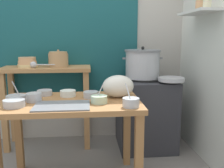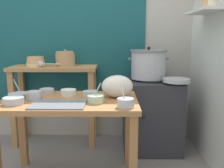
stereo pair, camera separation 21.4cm
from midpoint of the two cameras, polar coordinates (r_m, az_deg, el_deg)
The scene contains 20 objects.
wall_back at distance 3.05m, azimuth -10.14°, elevation 12.03°, with size 4.40×0.12×2.60m.
wall_right at distance 2.40m, azimuth 21.72°, elevation 11.90°, with size 0.30×3.20×2.60m.
prep_table at distance 2.06m, azimuth -12.29°, elevation -6.72°, with size 1.10×0.66×0.72m.
back_shelf_table at distance 2.88m, azimuth -16.66°, elevation -0.63°, with size 0.96×0.40×0.90m.
stove_block at distance 2.82m, azimuth 5.46°, elevation -6.66°, with size 0.60×0.61×0.78m.
steamer_pot at distance 2.72m, azimuth 4.75°, elevation 4.61°, with size 0.44×0.39×0.34m.
clay_pot at distance 2.81m, azimuth -14.32°, elevation 5.46°, with size 0.21×0.21×0.19m.
bowl_stack_enamel at distance 2.86m, azimuth -20.84°, elevation 4.59°, with size 0.20×0.20×0.11m.
ladle at distance 2.77m, azimuth -19.42°, elevation 4.16°, with size 0.30×0.07×0.07m.
serving_tray at distance 1.88m, azimuth -14.59°, elevation -4.85°, with size 0.40×0.28×0.01m, color slate.
plastic_bag at distance 2.07m, azimuth -1.55°, elevation -0.54°, with size 0.26×0.18×0.19m, color silver.
wide_pan at distance 2.57m, azimuth 11.09°, elevation 1.06°, with size 0.27×0.27×0.04m, color #B7BABF.
prep_bowl_0 at distance 1.97m, azimuth -24.40°, elevation -3.99°, with size 0.15×0.15×0.05m.
prep_bowl_1 at distance 1.79m, azimuth 0.91°, elevation -4.19°, with size 0.12×0.12×0.17m.
prep_bowl_2 at distance 2.16m, azimuth -23.75°, elevation -2.88°, with size 0.15×0.15×0.16m.
prep_bowl_3 at distance 2.27m, azimuth -17.78°, elevation -1.87°, with size 0.13×0.13×0.05m.
prep_bowl_4 at distance 2.07m, azimuth -20.28°, elevation -2.83°, with size 0.12×0.12×0.07m.
prep_bowl_5 at distance 2.09m, azimuth -7.78°, elevation -2.37°, with size 0.13×0.13×0.05m.
prep_bowl_6 at distance 2.17m, azimuth -12.85°, elevation -2.05°, with size 0.13×0.13×0.05m.
prep_bowl_7 at distance 1.91m, azimuth -6.20°, elevation -3.46°, with size 0.13×0.13×0.15m.
Camera 1 is at (0.21, -1.94, 1.21)m, focal length 40.01 mm.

